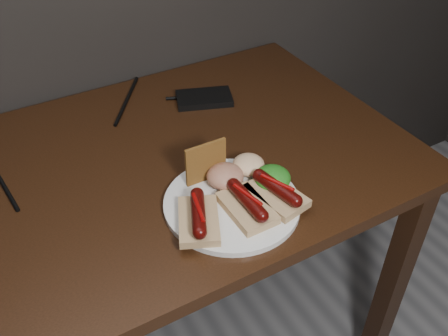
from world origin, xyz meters
TOP-DOWN VIEW (x-y plane):
  - desk at (0.00, 1.38)m, footprint 1.40×0.70m
  - hard_drive at (0.36, 1.54)m, footprint 0.15×0.12m
  - desk_cables at (-0.03, 1.54)m, footprint 0.88×0.36m
  - plate at (0.23, 1.18)m, footprint 0.33×0.33m
  - bread_sausage_left at (0.15, 1.16)m, footprint 0.11×0.13m
  - bread_sausage_center at (0.24, 1.15)m, footprint 0.07×0.12m
  - bread_sausage_right at (0.31, 1.15)m, footprint 0.09×0.13m
  - crispbread at (0.22, 1.26)m, footprint 0.09×0.01m
  - salad_greens at (0.32, 1.18)m, footprint 0.07×0.07m
  - salsa_mound at (0.25, 1.23)m, footprint 0.07×0.07m
  - coleslaw_mound at (0.30, 1.24)m, footprint 0.06×0.06m

SIDE VIEW (x-z plane):
  - desk at x=0.00m, z-range 0.29..1.04m
  - desk_cables at x=-0.03m, z-range 0.75..0.76m
  - plate at x=0.23m, z-range 0.75..0.76m
  - hard_drive at x=0.36m, z-range 0.75..0.77m
  - bread_sausage_left at x=0.15m, z-range 0.76..0.80m
  - bread_sausage_center at x=0.24m, z-range 0.76..0.80m
  - bread_sausage_right at x=0.31m, z-range 0.76..0.80m
  - coleslaw_mound at x=0.30m, z-range 0.76..0.80m
  - salad_greens at x=0.32m, z-range 0.76..0.80m
  - salsa_mound at x=0.25m, z-range 0.76..0.80m
  - crispbread at x=0.22m, z-range 0.76..0.85m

